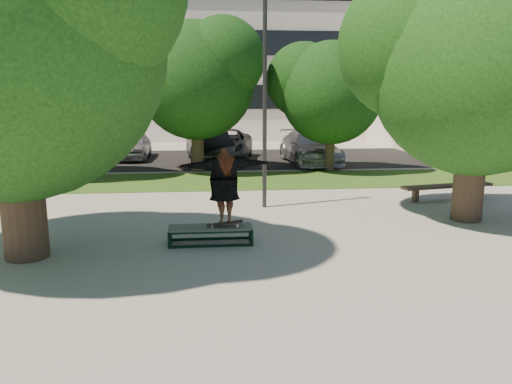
{
  "coord_description": "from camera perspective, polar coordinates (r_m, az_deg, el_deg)",
  "views": [
    {
      "loc": [
        -0.61,
        -8.88,
        3.19
      ],
      "look_at": [
        0.33,
        0.6,
        1.31
      ],
      "focal_mm": 35.0,
      "sensor_mm": 36.0,
      "label": 1
    }
  ],
  "objects": [
    {
      "name": "ground",
      "position": [
        9.46,
        -1.62,
        -8.57
      ],
      "size": [
        120.0,
        120.0,
        0.0
      ],
      "primitive_type": "plane",
      "color": "#9D9990",
      "rests_on": "ground"
    },
    {
      "name": "grass_strip",
      "position": [
        18.72,
        -0.61,
        1.36
      ],
      "size": [
        30.0,
        4.0,
        0.02
      ],
      "primitive_type": "cube",
      "color": "#254F16",
      "rests_on": "ground"
    },
    {
      "name": "asphalt_strip",
      "position": [
        25.09,
        -4.19,
        3.81
      ],
      "size": [
        40.0,
        8.0,
        0.01
      ],
      "primitive_type": "cube",
      "color": "black",
      "rests_on": "ground"
    },
    {
      "name": "tree_left",
      "position": [
        10.71,
        -26.91,
        16.6
      ],
      "size": [
        6.96,
        5.95,
        7.12
      ],
      "color": "#38281E",
      "rests_on": "ground"
    },
    {
      "name": "tree_right",
      "position": [
        13.66,
        23.68,
        14.03
      ],
      "size": [
        6.24,
        5.33,
        6.51
      ],
      "color": "#38281E",
      "rests_on": "ground"
    },
    {
      "name": "bg_tree_left",
      "position": [
        20.83,
        -22.75,
        11.79
      ],
      "size": [
        5.28,
        4.51,
        5.77
      ],
      "color": "#38281E",
      "rests_on": "ground"
    },
    {
      "name": "bg_tree_mid",
      "position": [
        20.98,
        -7.08,
        13.31
      ],
      "size": [
        5.76,
        4.92,
        6.24
      ],
      "color": "#38281E",
      "rests_on": "ground"
    },
    {
      "name": "bg_tree_right",
      "position": [
        21.06,
        8.41,
        11.84
      ],
      "size": [
        5.04,
        4.31,
        5.43
      ],
      "color": "#38281E",
      "rests_on": "ground"
    },
    {
      "name": "lamppost",
      "position": [
        13.97,
        1.01,
        10.98
      ],
      "size": [
        0.25,
        0.15,
        6.11
      ],
      "color": "#2D2D30",
      "rests_on": "ground"
    },
    {
      "name": "office_building",
      "position": [
        41.17,
        -7.89,
        17.74
      ],
      "size": [
        30.0,
        14.12,
        16.0
      ],
      "color": "silver",
      "rests_on": "ground"
    },
    {
      "name": "side_building",
      "position": [
        36.06,
        25.99,
        11.32
      ],
      "size": [
        15.0,
        10.0,
        8.0
      ],
      "primitive_type": "cube",
      "color": "beige",
      "rests_on": "ground"
    },
    {
      "name": "grind_box",
      "position": [
        10.88,
        -5.2,
        -4.91
      ],
      "size": [
        1.8,
        0.6,
        0.38
      ],
      "color": "black",
      "rests_on": "ground"
    },
    {
      "name": "skater_rig",
      "position": [
        10.64,
        -3.64,
        0.73
      ],
      "size": [
        2.08,
        0.88,
        1.72
      ],
      "rotation": [
        0.0,
        0.0,
        3.31
      ],
      "color": "white",
      "rests_on": "grind_box"
    },
    {
      "name": "bench",
      "position": [
        16.36,
        21.03,
        0.54
      ],
      "size": [
        3.06,
        0.99,
        0.47
      ],
      "rotation": [
        0.0,
        0.0,
        0.2
      ],
      "color": "brown",
      "rests_on": "ground"
    },
    {
      "name": "car_silver_a",
      "position": [
        25.64,
        -13.97,
        5.23
      ],
      "size": [
        1.68,
        4.11,
        1.4
      ],
      "primitive_type": "imported",
      "rotation": [
        0.0,
        0.0,
        0.01
      ],
      "color": "#BAB9BE",
      "rests_on": "asphalt_strip"
    },
    {
      "name": "car_dark",
      "position": [
        24.14,
        -5.36,
        5.38
      ],
      "size": [
        2.44,
        5.01,
        1.58
      ],
      "primitive_type": "imported",
      "rotation": [
        0.0,
        0.0,
        0.16
      ],
      "color": "black",
      "rests_on": "asphalt_strip"
    },
    {
      "name": "car_grey",
      "position": [
        24.25,
        -3.75,
        5.38
      ],
      "size": [
        3.31,
        5.83,
        1.53
      ],
      "primitive_type": "imported",
      "rotation": [
        0.0,
        0.0,
        -0.14
      ],
      "color": "#545358",
      "rests_on": "asphalt_strip"
    },
    {
      "name": "car_silver_b",
      "position": [
        23.42,
        6.18,
        5.09
      ],
      "size": [
        2.43,
        5.29,
        1.5
      ],
      "primitive_type": "imported",
      "rotation": [
        0.0,
        0.0,
        0.06
      ],
      "color": "#B1B0B5",
      "rests_on": "asphalt_strip"
    }
  ]
}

